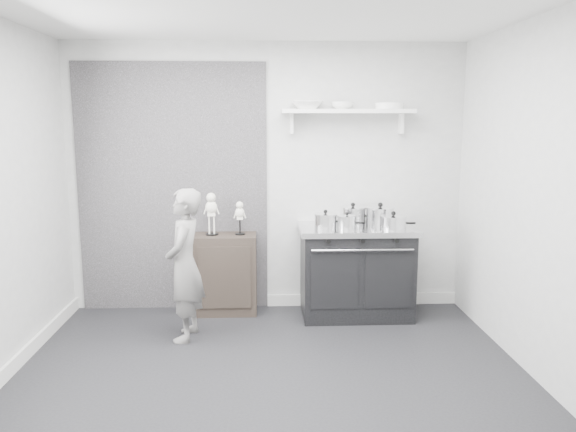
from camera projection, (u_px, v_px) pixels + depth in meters
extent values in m
plane|color=black|center=(270.00, 384.00, 4.16)|extent=(4.00, 4.00, 0.00)
cube|color=#ACACA9|center=(267.00, 178.00, 5.71)|extent=(4.00, 0.02, 2.70)
cube|color=#ACACA9|center=(275.00, 273.00, 2.16)|extent=(4.00, 0.02, 2.70)
cube|color=#ACACA9|center=(547.00, 202.00, 4.03)|extent=(0.02, 3.60, 2.70)
cube|color=silver|center=(268.00, 2.00, 3.71)|extent=(4.00, 3.60, 0.02)
cube|color=black|center=(173.00, 189.00, 5.67)|extent=(1.90, 0.02, 2.50)
cube|color=silver|center=(362.00, 299.00, 5.95)|extent=(2.00, 0.03, 0.12)
cube|color=white|center=(348.00, 111.00, 5.50)|extent=(1.30, 0.26, 0.04)
cube|color=white|center=(292.00, 123.00, 5.57)|extent=(0.03, 0.12, 0.20)
cube|color=white|center=(401.00, 123.00, 5.62)|extent=(0.03, 0.12, 0.20)
cube|color=black|center=(356.00, 273.00, 5.59)|extent=(1.06, 0.64, 0.85)
cube|color=silver|center=(357.00, 229.00, 5.51)|extent=(1.13, 0.68, 0.05)
cube|color=black|center=(334.00, 281.00, 5.26)|extent=(0.45, 0.02, 0.55)
cube|color=black|center=(388.00, 280.00, 5.28)|extent=(0.45, 0.02, 0.55)
cylinder|color=silver|center=(363.00, 250.00, 5.19)|extent=(0.96, 0.02, 0.02)
cylinder|color=black|center=(328.00, 241.00, 5.17)|extent=(0.04, 0.03, 0.04)
cylinder|color=black|center=(363.00, 241.00, 5.19)|extent=(0.04, 0.03, 0.04)
cylinder|color=black|center=(397.00, 240.00, 5.20)|extent=(0.04, 0.03, 0.04)
cube|color=black|center=(226.00, 274.00, 5.66)|extent=(0.62, 0.36, 0.81)
imported|color=slate|center=(185.00, 265.00, 4.93)|extent=(0.37, 0.52, 1.35)
cylinder|color=silver|center=(325.00, 222.00, 5.40)|extent=(0.22, 0.22, 0.13)
cylinder|color=silver|center=(326.00, 214.00, 5.39)|extent=(0.22, 0.22, 0.02)
sphere|color=black|center=(326.00, 212.00, 5.39)|extent=(0.04, 0.04, 0.04)
cylinder|color=black|center=(341.00, 221.00, 5.41)|extent=(0.10, 0.02, 0.02)
cylinder|color=silver|center=(353.00, 216.00, 5.63)|extent=(0.25, 0.25, 0.16)
cylinder|color=silver|center=(353.00, 208.00, 5.62)|extent=(0.26, 0.26, 0.02)
sphere|color=black|center=(353.00, 205.00, 5.61)|extent=(0.04, 0.04, 0.04)
cylinder|color=black|center=(369.00, 216.00, 5.64)|extent=(0.10, 0.02, 0.02)
cylinder|color=silver|center=(380.00, 217.00, 5.58)|extent=(0.27, 0.27, 0.16)
cylinder|color=silver|center=(380.00, 208.00, 5.57)|extent=(0.28, 0.28, 0.02)
sphere|color=black|center=(380.00, 205.00, 5.56)|extent=(0.05, 0.05, 0.05)
cylinder|color=black|center=(398.00, 217.00, 5.59)|extent=(0.10, 0.02, 0.02)
cylinder|color=silver|center=(393.00, 223.00, 5.34)|extent=(0.25, 0.25, 0.12)
cylinder|color=silver|center=(393.00, 217.00, 5.33)|extent=(0.26, 0.26, 0.02)
sphere|color=black|center=(393.00, 213.00, 5.32)|extent=(0.04, 0.04, 0.04)
cylinder|color=black|center=(410.00, 223.00, 5.34)|extent=(0.10, 0.02, 0.02)
cylinder|color=silver|center=(347.00, 223.00, 5.35)|extent=(0.18, 0.18, 0.12)
cylinder|color=silver|center=(347.00, 216.00, 5.34)|extent=(0.18, 0.18, 0.02)
sphere|color=black|center=(347.00, 214.00, 5.34)|extent=(0.03, 0.03, 0.03)
cylinder|color=black|center=(360.00, 223.00, 5.36)|extent=(0.10, 0.02, 0.02)
imported|color=white|center=(307.00, 105.00, 5.47)|extent=(0.31, 0.31, 0.08)
imported|color=white|center=(342.00, 105.00, 5.49)|extent=(0.22, 0.22, 0.07)
cylinder|color=white|center=(389.00, 106.00, 5.51)|extent=(0.28, 0.28, 0.06)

